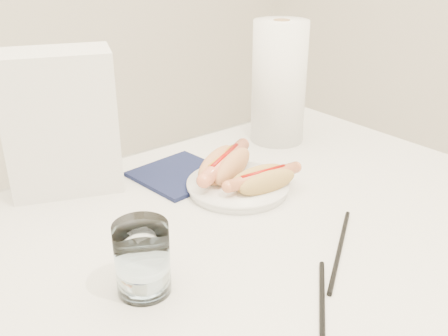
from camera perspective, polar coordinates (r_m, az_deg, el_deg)
table at (r=0.87m, az=0.57°, el=-11.21°), size 1.20×0.80×0.75m
plate at (r=0.99m, az=1.55°, el=-2.15°), size 0.23×0.23×0.02m
hotdog_left at (r=1.00m, az=0.09°, el=0.33°), size 0.18×0.13×0.05m
hotdog_right at (r=0.96m, az=4.31°, el=-1.30°), size 0.16×0.07×0.04m
water_glass at (r=0.72m, az=-8.95°, el=-9.79°), size 0.07×0.07×0.10m
chopstick_near at (r=0.70m, az=10.75°, el=-15.83°), size 0.18×0.17×0.01m
chopstick_far at (r=0.83m, az=12.59°, el=-8.65°), size 0.20×0.13×0.01m
napkin_box at (r=1.00m, az=-17.46°, el=4.79°), size 0.22×0.18×0.26m
navy_napkin at (r=1.05m, az=-4.83°, el=-0.71°), size 0.18×0.18×0.01m
paper_towel_roll at (r=1.20m, az=6.05°, el=9.30°), size 0.16×0.16×0.28m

